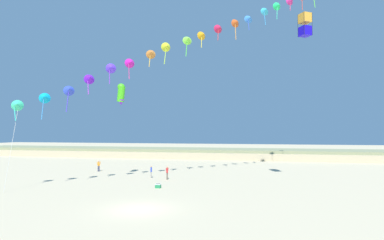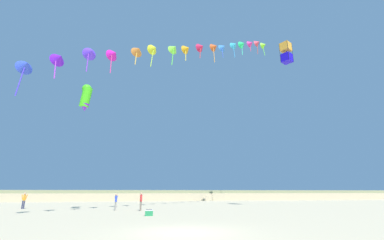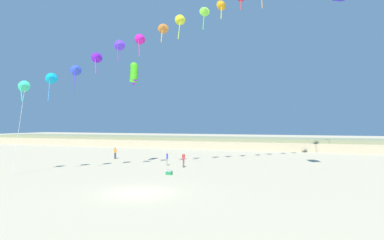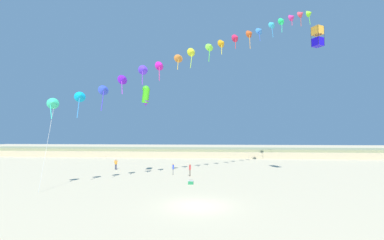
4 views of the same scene
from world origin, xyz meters
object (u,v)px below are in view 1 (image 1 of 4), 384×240
object	(u,v)px
person_near_left	(151,171)
person_mid_center	(167,172)
person_near_right	(99,165)
large_kite_low_lead	(121,93)
large_kite_mid_trail	(305,25)
beach_cooler	(158,186)

from	to	relation	value
person_near_left	person_mid_center	distance (m)	2.48
person_near_left	person_near_right	distance (m)	10.61
large_kite_low_lead	large_kite_mid_trail	xyz separation A→B (m)	(21.68, -0.48, 6.87)
beach_cooler	person_mid_center	bearing A→B (deg)	96.59
large_kite_mid_trail	person_near_right	bearing A→B (deg)	166.94
person_near_right	person_mid_center	bearing A→B (deg)	-23.39
person_near_left	beach_cooler	distance (m)	6.91
person_mid_center	large_kite_mid_trail	xyz separation A→B (m)	(15.93, -1.28, 16.52)
person_mid_center	person_near_left	bearing A→B (deg)	160.39
person_near_right	large_kite_mid_trail	xyz separation A→B (m)	(27.95, -6.48, 16.53)
person_near_left	person_near_right	size ratio (longest dim) A/B	0.95
person_near_right	person_mid_center	world-z (taller)	person_mid_center
large_kite_low_lead	large_kite_mid_trail	bearing A→B (deg)	-1.26
person_near_left	person_mid_center	bearing A→B (deg)	-19.61
large_kite_mid_trail	beach_cooler	xyz separation A→B (m)	(-15.31, -4.09, -17.26)
person_near_right	person_mid_center	xyz separation A→B (m)	(12.02, -5.20, 0.00)
large_kite_mid_trail	beach_cooler	distance (m)	23.43
person_mid_center	large_kite_mid_trail	bearing A→B (deg)	-4.61
large_kite_mid_trail	beach_cooler	bearing A→B (deg)	-165.04
person_near_left	large_kite_low_lead	world-z (taller)	large_kite_low_lead
person_mid_center	large_kite_low_lead	world-z (taller)	large_kite_low_lead
person_near_left	large_kite_low_lead	bearing A→B (deg)	-154.31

